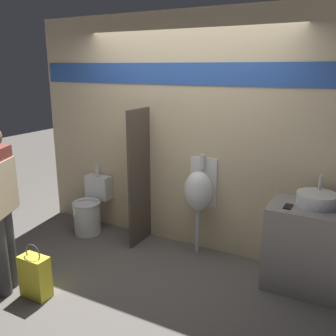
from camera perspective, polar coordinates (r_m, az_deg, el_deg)
name	(u,v)px	position (r m, az deg, el deg)	size (l,w,h in m)	color
ground_plane	(161,263)	(4.28, -1.12, -14.23)	(16.00, 16.00, 0.00)	#5B5651
display_wall	(186,133)	(4.32, 2.74, 5.30)	(4.12, 0.07, 2.70)	beige
sink_counter	(316,249)	(3.92, 21.67, -11.43)	(0.92, 0.56, 0.83)	gray
sink_basin	(317,199)	(3.80, 21.74, -4.46)	(0.37, 0.37, 0.26)	silver
cell_phone	(288,206)	(3.69, 17.84, -5.60)	(0.07, 0.14, 0.01)	black
divider_near_counter	(139,178)	(4.46, -4.38, -1.53)	(0.03, 0.45, 1.64)	#4C4238
urinal_near_counter	(199,191)	(4.22, 4.71, -3.49)	(0.34, 0.30, 1.16)	silver
toilet	(90,209)	(5.01, -11.80, -6.16)	(0.36, 0.52, 0.86)	silver
shopping_bag	(35,276)	(3.85, -19.59, -15.27)	(0.28, 0.16, 0.54)	yellow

